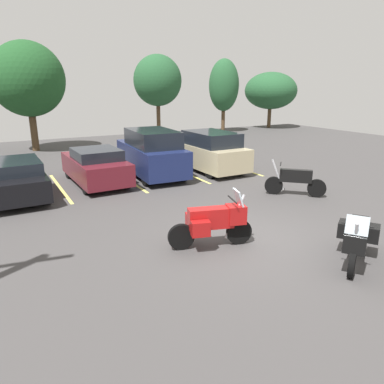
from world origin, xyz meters
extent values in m
cube|color=#423F3F|center=(0.00, 0.00, -0.05)|extent=(44.00, 44.00, 0.10)
cylinder|color=black|center=(-0.42, -0.11, 0.32)|extent=(0.66, 0.29, 0.65)
cylinder|color=black|center=(-1.84, 0.30, 0.32)|extent=(0.66, 0.29, 0.65)
cube|color=#A51414|center=(-1.13, 0.09, 0.76)|extent=(1.16, 0.63, 0.50)
cylinder|color=#B2B2B7|center=(-0.53, -0.08, 0.74)|extent=(0.51, 0.21, 1.12)
cylinder|color=black|center=(-0.61, -0.06, 1.19)|extent=(0.21, 0.61, 0.04)
cube|color=#A51414|center=(-0.51, -0.08, 0.81)|extent=(0.54, 0.53, 0.45)
cube|color=#B2C1CC|center=(-0.46, -0.10, 1.23)|extent=(0.28, 0.47, 0.39)
cube|color=#A51414|center=(-1.36, 0.48, 0.62)|extent=(0.49, 0.35, 0.36)
cube|color=#A51414|center=(-1.53, -0.11, 0.62)|extent=(0.49, 0.35, 0.36)
cylinder|color=black|center=(0.66, -2.60, 0.30)|extent=(0.57, 0.43, 0.60)
cylinder|color=black|center=(2.02, -1.71, 0.30)|extent=(0.57, 0.43, 0.60)
cube|color=black|center=(1.34, -2.15, 0.70)|extent=(1.22, 0.97, 0.43)
cylinder|color=#B2B2B7|center=(0.76, -2.53, 0.70)|extent=(0.45, 0.33, 1.08)
cylinder|color=black|center=(0.83, -2.49, 1.09)|extent=(0.37, 0.54, 0.04)
cube|color=black|center=(0.75, -2.54, 0.74)|extent=(0.61, 0.61, 0.39)
cube|color=#B2C1CC|center=(0.70, -2.57, 1.13)|extent=(0.38, 0.46, 0.39)
cube|color=black|center=(1.82, -2.22, 0.60)|extent=(0.50, 0.44, 0.36)
cube|color=black|center=(1.47, -1.69, 0.60)|extent=(0.50, 0.44, 0.36)
cylinder|color=black|center=(3.30, 2.87, 0.33)|extent=(0.55, 0.54, 0.65)
cylinder|color=black|center=(4.39, 1.83, 0.33)|extent=(0.55, 0.54, 0.65)
cube|color=black|center=(3.84, 2.35, 0.74)|extent=(0.97, 0.95, 0.46)
cylinder|color=#B2B2B7|center=(3.39, 2.79, 0.74)|extent=(0.41, 0.40, 1.12)
cylinder|color=black|center=(3.45, 2.73, 1.15)|extent=(0.46, 0.47, 0.04)
cube|color=#EAE066|center=(-3.45, 7.55, 0.00)|extent=(0.12, 4.68, 0.01)
cube|color=#EAE066|center=(-0.71, 7.55, 0.00)|extent=(0.12, 4.68, 0.01)
cube|color=#EAE066|center=(2.03, 7.55, 0.00)|extent=(0.12, 4.68, 0.01)
cube|color=#EAE066|center=(4.77, 7.55, 0.00)|extent=(0.12, 4.68, 0.01)
cube|color=black|center=(-5.01, 7.26, 0.60)|extent=(1.88, 4.79, 0.74)
cube|color=black|center=(-5.01, 6.85, 1.17)|extent=(1.70, 2.32, 0.40)
cylinder|color=black|center=(-4.26, 8.89, 0.35)|extent=(0.23, 0.70, 0.69)
cylinder|color=black|center=(-4.21, 5.65, 0.35)|extent=(0.23, 0.70, 0.69)
cube|color=maroon|center=(-2.01, 7.61, 0.63)|extent=(1.92, 4.26, 0.83)
cube|color=black|center=(-2.00, 7.31, 1.25)|extent=(1.71, 2.00, 0.41)
cylinder|color=black|center=(-2.82, 9.02, 0.33)|extent=(0.24, 0.66, 0.65)
cylinder|color=black|center=(-1.27, 9.06, 0.33)|extent=(0.24, 0.66, 0.65)
cylinder|color=black|center=(-2.74, 6.16, 0.33)|extent=(0.24, 0.66, 0.65)
cylinder|color=black|center=(-1.19, 6.20, 0.33)|extent=(0.24, 0.66, 0.65)
cube|color=navy|center=(0.52, 7.77, 0.79)|extent=(2.13, 4.78, 1.11)
cube|color=black|center=(0.50, 7.52, 1.69)|extent=(1.87, 2.96, 0.69)
cylinder|color=black|center=(-0.19, 9.40, 0.36)|extent=(0.26, 0.73, 0.72)
cylinder|color=black|center=(1.40, 9.31, 0.36)|extent=(0.26, 0.73, 0.72)
cylinder|color=black|center=(-0.37, 6.23, 0.36)|extent=(0.26, 0.73, 0.72)
cylinder|color=black|center=(1.22, 6.13, 0.36)|extent=(0.26, 0.73, 0.72)
cube|color=#C1B289|center=(3.29, 7.49, 0.70)|extent=(1.93, 4.47, 1.00)
cube|color=black|center=(3.29, 7.24, 1.51)|extent=(1.76, 2.69, 0.62)
cylinder|color=black|center=(2.47, 9.00, 0.31)|extent=(0.23, 0.63, 0.62)
cylinder|color=black|center=(4.07, 9.02, 0.31)|extent=(0.23, 0.63, 0.62)
cylinder|color=black|center=(2.51, 5.97, 0.31)|extent=(0.23, 0.63, 0.62)
cylinder|color=black|center=(4.12, 5.99, 0.31)|extent=(0.23, 0.63, 0.62)
cylinder|color=#4C3823|center=(12.11, 19.58, 0.88)|extent=(0.31, 0.31, 1.75)
ellipsoid|color=#23512D|center=(12.11, 19.58, 3.88)|extent=(2.51, 2.51, 4.25)
cylinder|color=#4C3823|center=(-3.23, 17.15, 1.03)|extent=(0.41, 0.41, 2.05)
ellipsoid|color=#1E4C23|center=(-3.23, 17.15, 4.21)|extent=(4.23, 4.23, 4.31)
cylinder|color=#4C3823|center=(17.80, 20.28, 0.86)|extent=(0.34, 0.34, 1.71)
ellipsoid|color=#23512D|center=(17.80, 20.28, 3.39)|extent=(4.80, 4.80, 3.35)
cylinder|color=#4C3823|center=(5.80, 18.94, 1.18)|extent=(0.29, 0.29, 2.36)
ellipsoid|color=#23512D|center=(5.80, 18.94, 4.21)|extent=(3.55, 3.55, 3.71)
camera|label=1|loc=(-5.54, -6.99, 3.85)|focal=34.13mm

